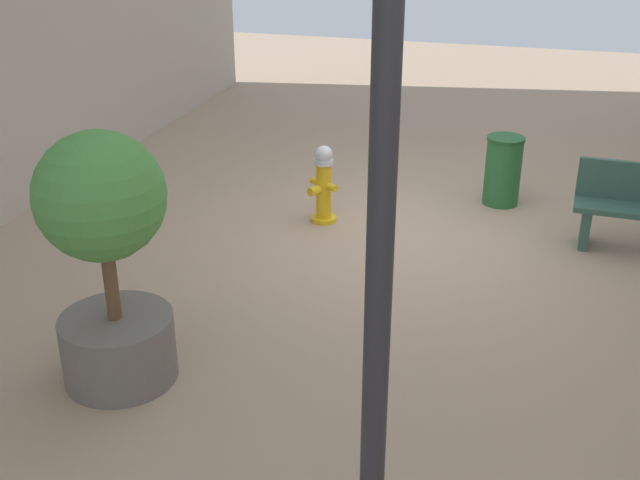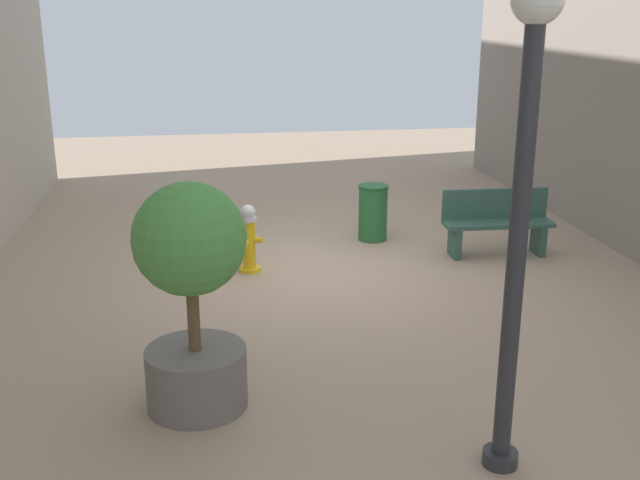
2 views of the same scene
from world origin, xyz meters
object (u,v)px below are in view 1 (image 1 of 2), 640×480
(street_lamp, at_px, (382,201))
(trash_bin, at_px, (503,170))
(fire_hydrant, at_px, (323,184))
(planter_tree, at_px, (107,249))

(street_lamp, bearing_deg, trash_bin, -92.85)
(fire_hydrant, bearing_deg, trash_bin, -149.70)
(street_lamp, bearing_deg, planter_tree, -28.84)
(planter_tree, distance_m, street_lamp, 2.95)
(planter_tree, relative_size, street_lamp, 0.56)
(fire_hydrant, height_order, planter_tree, planter_tree)
(fire_hydrant, xyz_separation_m, street_lamp, (-1.68, 4.88, 1.85))
(fire_hydrant, height_order, trash_bin, fire_hydrant)
(planter_tree, relative_size, trash_bin, 2.41)
(fire_hydrant, xyz_separation_m, trash_bin, (-1.98, -1.16, -0.03))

